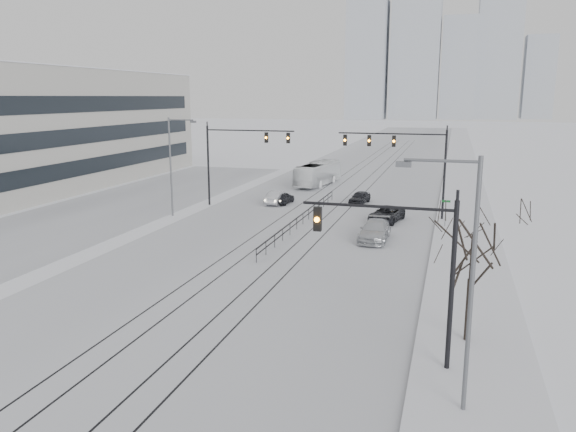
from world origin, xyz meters
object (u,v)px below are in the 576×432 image
object	(u,v)px
sedan_sb_inner	(283,198)
sedan_nb_far	(360,198)
bare_tree	(473,246)
sedan_sb_outer	(278,198)
traffic_mast_near	(411,259)
sedan_nb_right	(375,231)
box_truck	(318,174)
sedan_nb_front	(386,214)

from	to	relation	value
sedan_sb_inner	sedan_nb_far	size ratio (longest dim) A/B	0.99
sedan_sb_inner	bare_tree	bearing A→B (deg)	125.66
bare_tree	sedan_sb_outer	size ratio (longest dim) A/B	1.50
bare_tree	traffic_mast_near	bearing A→B (deg)	-128.76
sedan_sb_outer	sedan_nb_right	bearing A→B (deg)	138.21
traffic_mast_near	bare_tree	bearing A→B (deg)	51.24
sedan_nb_right	box_truck	distance (m)	27.57
sedan_sb_inner	sedan_nb_right	size ratio (longest dim) A/B	0.71
sedan_nb_right	sedan_nb_far	distance (m)	15.18
sedan_nb_front	sedan_nb_far	xyz separation A→B (m)	(-3.67, 7.97, -0.04)
sedan_sb_outer	sedan_nb_right	distance (m)	16.78
sedan_sb_outer	sedan_nb_far	bearing A→B (deg)	-157.41
sedan_sb_inner	sedan_nb_far	distance (m)	7.95
sedan_sb_outer	sedan_nb_right	xyz separation A→B (m)	(11.62, -12.11, 0.08)
bare_tree	sedan_nb_right	size ratio (longest dim) A/B	1.18
bare_tree	sedan_sb_inner	size ratio (longest dim) A/B	1.67
sedan_sb_inner	traffic_mast_near	bearing A→B (deg)	119.90
bare_tree	sedan_nb_far	size ratio (longest dim) A/B	1.66
sedan_nb_front	sedan_sb_inner	bearing A→B (deg)	165.30
sedan_nb_front	sedan_nb_far	size ratio (longest dim) A/B	1.31
traffic_mast_near	bare_tree	xyz separation A→B (m)	(2.41, 3.00, -0.07)
sedan_sb_outer	sedan_nb_front	distance (m)	12.87
sedan_nb_front	sedan_nb_right	world-z (taller)	sedan_nb_right
bare_tree	box_truck	xyz separation A→B (m)	(-17.08, 42.70, -3.06)
traffic_mast_near	sedan_nb_far	world-z (taller)	traffic_mast_near
bare_tree	sedan_sb_outer	world-z (taller)	bare_tree
traffic_mast_near	sedan_sb_inner	size ratio (longest dim) A/B	1.92
sedan_nb_far	traffic_mast_near	bearing A→B (deg)	-68.58
sedan_sb_inner	sedan_nb_far	bearing A→B (deg)	-157.29
sedan_sb_inner	sedan_nb_right	bearing A→B (deg)	136.96
sedan_nb_front	sedan_nb_right	size ratio (longest dim) A/B	0.94
sedan_nb_front	box_truck	world-z (taller)	box_truck
sedan_nb_front	sedan_nb_right	distance (m)	6.78
traffic_mast_near	box_truck	distance (m)	48.10
sedan_sb_inner	sedan_sb_outer	world-z (taller)	sedan_sb_outer
traffic_mast_near	sedan_nb_right	bearing A→B (deg)	101.42
sedan_nb_front	bare_tree	bearing A→B (deg)	-63.55
sedan_nb_front	box_truck	bearing A→B (deg)	131.28
bare_tree	sedan_nb_far	distance (m)	33.78
bare_tree	sedan_sb_outer	bearing A→B (deg)	121.69
traffic_mast_near	sedan_nb_far	distance (m)	36.05
sedan_sb_inner	sedan_sb_outer	distance (m)	0.53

